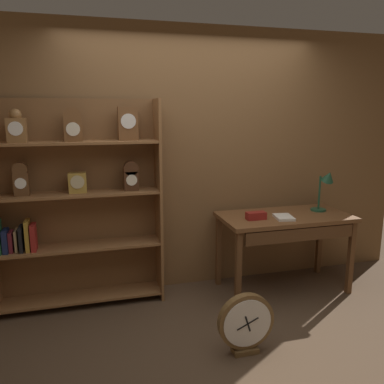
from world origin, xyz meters
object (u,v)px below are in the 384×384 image
Objects in this scene: bookshelf at (74,202)px; open_repair_manual at (284,217)px; round_clock_large at (246,323)px; desk_lamp at (326,185)px; workbench at (286,225)px; toolbox_small at (256,216)px.

bookshelf reaches higher than open_repair_manual.
open_repair_manual is 0.46× the size of round_clock_large.
desk_lamp is at bearing 37.01° from round_clock_large.
workbench is at bearing -173.67° from desk_lamp.
toolbox_small is at bearing -179.82° from open_repair_manual.
workbench is 0.37m from toolbox_small.
bookshelf reaches higher than desk_lamp.
bookshelf is 1.69m from toolbox_small.
open_repair_manual is at bearing -165.31° from desk_lamp.
desk_lamp is (0.46, 0.05, 0.37)m from workbench.
bookshelf reaches higher than workbench.
open_repair_manual reaches higher than workbench.
workbench is at bearing -7.43° from bookshelf.
round_clock_large is (-0.45, -0.85, -0.58)m from toolbox_small.
desk_lamp is 1.76m from round_clock_large.
open_repair_manual is (1.92, -0.35, -0.19)m from bookshelf.
open_repair_manual is at bearing 48.25° from round_clock_large.
desk_lamp is 1.98× the size of open_repair_manual.
workbench is at bearing 59.29° from open_repair_manual.
round_clock_large is (-1.25, -0.94, -0.82)m from desk_lamp.
desk_lamp is (2.45, -0.21, 0.07)m from bookshelf.
desk_lamp is 0.61m from open_repair_manual.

